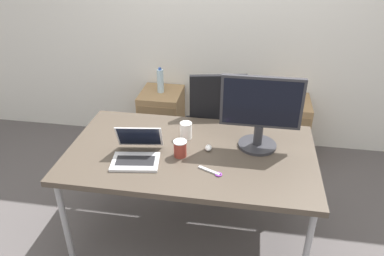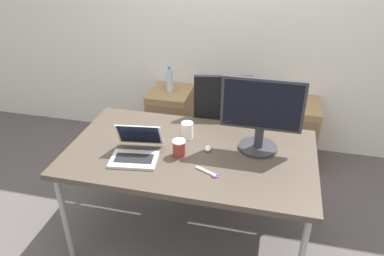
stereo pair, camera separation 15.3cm
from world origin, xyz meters
name	(u,v)px [view 2 (the right image)]	position (x,y,z in m)	size (l,w,h in m)	color
ground_plane	(191,233)	(0.00, 0.00, 0.00)	(14.00, 14.00, 0.00)	#514C4C
wall_back	(228,18)	(0.00, 1.49, 1.30)	(10.00, 0.05, 2.60)	silver
desk	(190,157)	(0.00, 0.00, 0.71)	(1.65, 0.95, 0.76)	#473D33
office_chair	(219,140)	(0.08, 0.75, 0.41)	(0.57, 0.60, 1.09)	#232326
cabinet_left	(171,118)	(-0.51, 1.23, 0.30)	(0.40, 0.44, 0.61)	#99754C
cabinet_right	(295,132)	(0.74, 1.23, 0.30)	(0.40, 0.44, 0.61)	#99754C
water_bottle	(170,80)	(-0.51, 1.23, 0.73)	(0.06, 0.06, 0.25)	silver
laptop_center	(136,151)	(-0.33, -0.15, 0.80)	(0.33, 0.34, 0.20)	silver
monitor	(261,115)	(0.44, 0.13, 1.02)	(0.53, 0.26, 0.51)	#2D2D33
mouse	(208,148)	(0.11, 0.03, 0.77)	(0.04, 0.07, 0.03)	silver
coffee_cup_white	(187,130)	(-0.06, 0.16, 0.82)	(0.08, 0.08, 0.12)	white
coffee_cup_brown	(179,148)	(-0.06, -0.07, 0.81)	(0.09, 0.09, 0.11)	maroon
scissors	(209,173)	(0.17, -0.22, 0.76)	(0.16, 0.10, 0.01)	#B2B2B7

